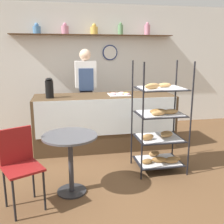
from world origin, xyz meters
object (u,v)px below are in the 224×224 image
Objects in this scene: cafe_table at (70,150)px; cafe_chair at (20,160)px; donut_tray_counter at (120,94)px; person_worker at (86,90)px; coffee_carafe at (49,88)px; pastry_rack at (160,128)px.

cafe_table is 0.83× the size of cafe_chair.
donut_tray_counter is at bearing 21.95° from cafe_chair.
cafe_chair is at bearing -131.89° from donut_tray_counter.
person_worker is at bearing 79.34° from cafe_table.
cafe_table is 0.58m from cafe_chair.
cafe_table is 1.55m from coffee_carafe.
pastry_rack is 1.96m from person_worker.
cafe_table is at bearing -8.27° from cafe_chair.
coffee_carafe reaches higher than cafe_table.
person_worker is 4.78× the size of donut_tray_counter.
cafe_chair is 2.44× the size of donut_tray_counter.
person_worker is 0.82m from donut_tray_counter.
person_worker is 0.97m from coffee_carafe.
cafe_chair is at bearing -162.10° from cafe_table.
pastry_rack is 4.72× the size of coffee_carafe.
pastry_rack is 1.34m from cafe_table.
donut_tray_counter is (1.21, 0.06, -0.14)m from coffee_carafe.
coffee_carafe is (0.29, 1.60, 0.56)m from cafe_chair.
cafe_table is 1.81m from donut_tray_counter.
cafe_table is (-0.40, -2.11, -0.41)m from person_worker.
coffee_carafe is at bearing 100.70° from cafe_table.
coffee_carafe is (-0.67, -0.69, 0.14)m from person_worker.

